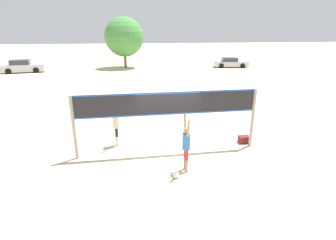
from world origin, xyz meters
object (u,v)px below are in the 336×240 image
Objects in this scene: player_blocker at (116,123)px; parked_car_near at (230,63)px; tree_left_cluster at (124,37)px; volleyball_net at (168,111)px; gear_bag at (244,139)px; volleyball at (176,175)px; player_spiker at (186,143)px; parked_car_mid at (23,67)px.

player_blocker is 0.42× the size of parked_car_near.
volleyball_net is at bearing -87.05° from tree_left_cluster.
parked_car_near is (12.85, 24.88, -1.18)m from volleyball_net.
parked_car_near reaches higher than gear_bag.
volleyball is at bearing -87.39° from tree_left_cluster.
parked_car_near is (12.92, 26.95, 0.48)m from volleyball.
player_spiker is 3.58m from player_blocker.
gear_bag is at bearing -79.56° from tree_left_cluster.
volleyball is 29.89m from parked_car_near.
tree_left_cluster is (-1.39, 26.85, 2.24)m from volleyball_net.
volleyball is 29.80m from parked_car_mid.
player_spiker is 0.31× the size of tree_left_cluster.
player_spiker is 1.01× the size of player_blocker.
volleyball is at bearing -145.94° from gear_bag.
volleyball_net is at bearing -174.46° from gear_bag.
volleyball is at bearing -103.90° from parked_car_near.
tree_left_cluster is (-1.76, 28.48, 2.93)m from player_spiker.
player_blocker is at bearing 173.48° from gear_bag.
player_spiker is at bearing -77.16° from volleyball_net.
parked_car_near is at bearing 64.39° from volleyball.
player_blocker is 3.78m from volleyball.
volleyball is 4.31m from gear_bag.
tree_left_cluster reaches higher than parked_car_mid.
player_spiker reaches higher than player_blocker.
parked_car_near is at bearing -25.21° from player_spiker.
parked_car_mid is (-17.11, 24.12, 0.52)m from gear_bag.
parked_car_mid reaches higher than volleyball.
volleyball_net reaches higher than player_spiker.
tree_left_cluster is at bearing 92.61° from volleyball.
player_spiker is at bearing -86.47° from tree_left_cluster.
gear_bag is 27.23m from tree_left_cluster.
volleyball_net is 3.64× the size of player_blocker.
player_blocker reaches higher than volleyball.
player_spiker reaches higher than gear_bag.
player_spiker is 9.50× the size of volleyball.
volleyball is (-0.44, -0.44, -0.97)m from player_spiker.
parked_car_mid is at bearing -168.96° from tree_left_cluster.
parked_car_mid is at bearing 117.04° from volleyball.
tree_left_cluster is (-14.24, 1.97, 3.42)m from parked_car_near.
player_blocker is 26.17m from parked_car_mid.
player_spiker is 0.42× the size of parked_car_mid.
volleyball is at bearing 135.27° from player_spiker.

